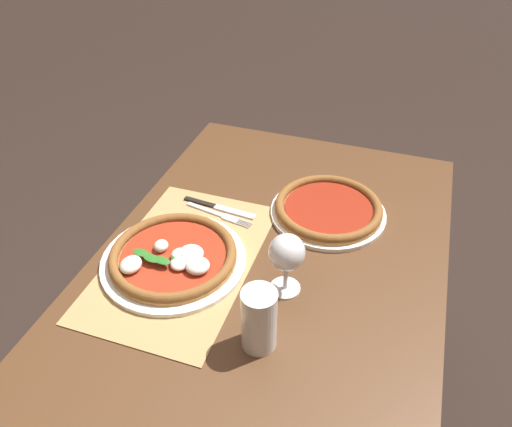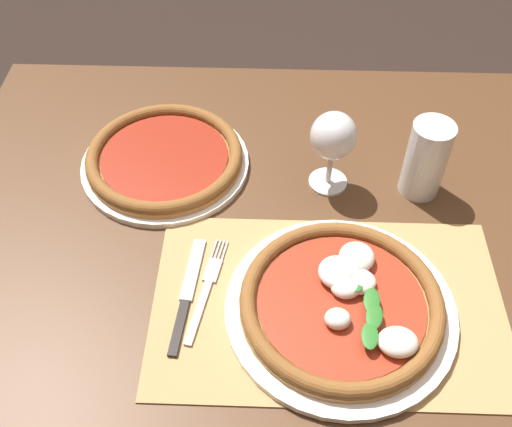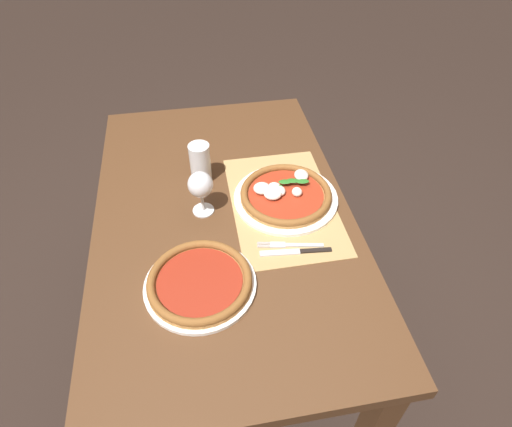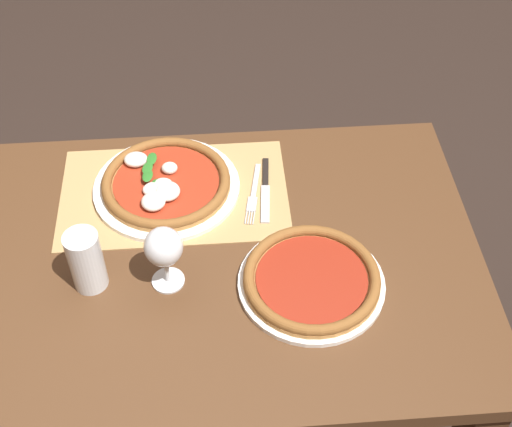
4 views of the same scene
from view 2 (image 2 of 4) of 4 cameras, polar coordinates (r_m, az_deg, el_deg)
name	(u,v)px [view 2 (image 2 of 4)]	position (r m, az deg, el deg)	size (l,w,h in m)	color
ground_plane	(300,393)	(1.68, 4.18, -16.72)	(24.00, 24.00, 0.00)	black
dining_table	(318,246)	(1.14, 5.92, -3.09)	(1.35, 0.83, 0.74)	#4C301C
paper_placemat	(328,304)	(0.93, 6.86, -8.56)	(0.54, 0.33, 0.00)	#A88451
pizza_near	(342,303)	(0.91, 8.23, -8.47)	(0.35, 0.35, 0.05)	white
pizza_far	(165,159)	(1.12, -8.69, 5.19)	(0.31, 0.31, 0.04)	white
wine_glass	(333,139)	(1.03, 7.37, 7.07)	(0.08, 0.08, 0.16)	silver
pint_glass	(426,160)	(1.07, 15.85, 4.90)	(0.07, 0.07, 0.15)	silver
fork	(207,288)	(0.94, -4.74, -7.13)	(0.05, 0.20, 0.00)	#B7B7BC
knife	(187,294)	(0.94, -6.57, -7.60)	(0.04, 0.22, 0.01)	black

